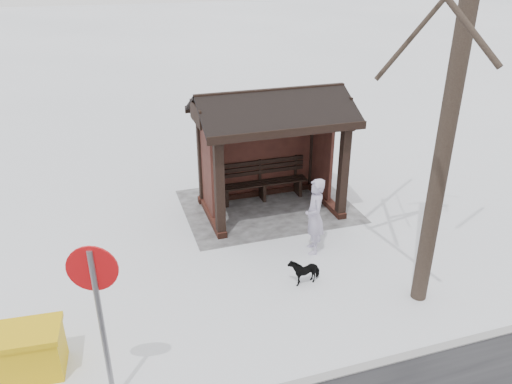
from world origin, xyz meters
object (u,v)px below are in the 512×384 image
at_px(grit_bin, 28,352).
at_px(pedestrian, 315,216).
at_px(dog, 304,270).
at_px(road_sign, 97,296).
at_px(bus_shelter, 269,126).

bearing_deg(grit_bin, pedestrian, -156.62).
bearing_deg(pedestrian, dog, -19.54).
height_order(pedestrian, dog, pedestrian).
height_order(pedestrian, road_sign, road_sign).
distance_m(bus_shelter, dog, 3.78).
bearing_deg(road_sign, grit_bin, -22.45).
height_order(dog, grit_bin, grit_bin).
xyz_separation_m(dog, road_sign, (3.74, 1.83, 1.58)).
bearing_deg(bus_shelter, grit_bin, 38.26).
height_order(pedestrian, grit_bin, pedestrian).
relative_size(grit_bin, road_sign, 0.42).
relative_size(dog, road_sign, 0.24).
distance_m(bus_shelter, pedestrian, 2.63).
bearing_deg(dog, road_sign, -72.10).
height_order(dog, road_sign, road_sign).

